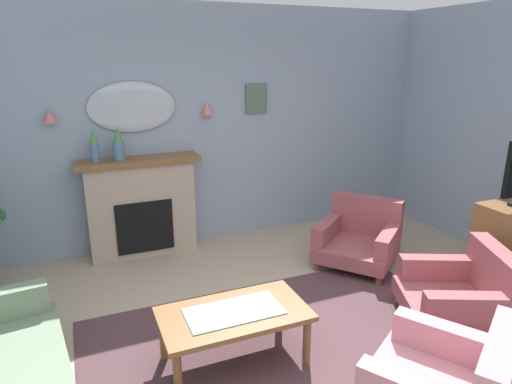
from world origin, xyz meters
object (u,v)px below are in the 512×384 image
(mantel_vase_left, at_px, (94,145))
(armchair_in_corner, at_px, (463,293))
(wall_sconce_left, at_px, (49,116))
(coffee_table, at_px, (234,318))
(armchair_by_coffee_table, at_px, (360,237))
(armchair_near_fireplace, at_px, (448,381))
(fireplace, at_px, (142,208))
(mantel_vase_right, at_px, (119,146))
(wall_mirror, at_px, (132,107))
(wall_sconce_right, at_px, (207,109))
(framed_picture, at_px, (256,99))

(mantel_vase_left, distance_m, armchair_in_corner, 3.88)
(wall_sconce_left, height_order, coffee_table, wall_sconce_left)
(mantel_vase_left, xyz_separation_m, armchair_by_coffee_table, (2.66, -1.14, -1.04))
(armchair_near_fireplace, bearing_deg, armchair_by_coffee_table, 68.08)
(fireplace, relative_size, armchair_in_corner, 1.26)
(mantel_vase_right, bearing_deg, wall_mirror, 40.36)
(armchair_in_corner, bearing_deg, wall_sconce_right, 118.55)
(fireplace, height_order, wall_sconce_left, wall_sconce_left)
(mantel_vase_left, height_order, wall_sconce_right, wall_sconce_right)
(mantel_vase_left, height_order, wall_sconce_left, wall_sconce_left)
(mantel_vase_right, xyz_separation_m, wall_sconce_right, (1.05, 0.12, 0.34))
(wall_sconce_left, bearing_deg, armchair_in_corner, -40.17)
(mantel_vase_right, distance_m, wall_sconce_left, 0.74)
(wall_sconce_left, relative_size, coffee_table, 0.13)
(mantel_vase_left, distance_m, wall_mirror, 0.60)
(mantel_vase_right, distance_m, armchair_in_corner, 3.70)
(fireplace, bearing_deg, armchair_by_coffee_table, -27.93)
(fireplace, relative_size, wall_mirror, 1.42)
(wall_mirror, relative_size, wall_sconce_right, 6.86)
(fireplace, bearing_deg, mantel_vase_left, -176.40)
(armchair_in_corner, height_order, armchair_near_fireplace, same)
(coffee_table, distance_m, armchair_by_coffee_table, 2.21)
(framed_picture, bearing_deg, mantel_vase_right, -173.96)
(fireplace, height_order, armchair_near_fireplace, fireplace)
(framed_picture, bearing_deg, wall_sconce_right, -174.73)
(wall_mirror, bearing_deg, mantel_vase_left, -159.30)
(mantel_vase_right, relative_size, wall_sconce_left, 2.58)
(mantel_vase_right, bearing_deg, coffee_table, -77.41)
(fireplace, bearing_deg, wall_sconce_left, 173.84)
(armchair_in_corner, distance_m, armchair_by_coffee_table, 1.39)
(wall_mirror, height_order, framed_picture, wall_mirror)
(fireplace, height_order, armchair_by_coffee_table, fireplace)
(framed_picture, distance_m, armchair_near_fireplace, 3.78)
(armchair_near_fireplace, bearing_deg, framed_picture, 87.37)
(mantel_vase_left, distance_m, armchair_by_coffee_table, 3.08)
(wall_mirror, xyz_separation_m, armchair_near_fireplace, (1.34, -3.48, -1.40))
(mantel_vase_right, relative_size, coffee_table, 0.33)
(fireplace, relative_size, wall_sconce_right, 9.71)
(wall_mirror, relative_size, framed_picture, 2.67)
(mantel_vase_right, xyz_separation_m, wall_sconce_left, (-0.65, 0.12, 0.34))
(wall_sconce_right, bearing_deg, wall_sconce_left, 180.00)
(wall_mirror, xyz_separation_m, armchair_in_corner, (2.29, -2.70, -1.40))
(mantel_vase_right, xyz_separation_m, armchair_in_corner, (2.49, -2.53, -1.02))
(wall_mirror, distance_m, wall_sconce_right, 0.85)
(wall_sconce_left, height_order, armchair_by_coffee_table, wall_sconce_left)
(wall_sconce_left, distance_m, armchair_by_coffee_table, 3.58)
(wall_mirror, height_order, armchair_near_fireplace, wall_mirror)
(fireplace, distance_m, wall_sconce_right, 1.38)
(fireplace, xyz_separation_m, wall_mirror, (-0.00, 0.14, 1.14))
(wall_mirror, distance_m, armchair_near_fireplace, 3.98)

